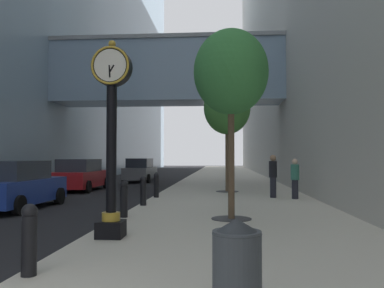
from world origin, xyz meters
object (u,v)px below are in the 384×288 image
at_px(bollard_fifth, 156,185).
at_px(car_blue_far, 16,186).
at_px(street_clock, 111,129).
at_px(car_grey_near, 140,170).
at_px(bollard_nearest, 29,238).
at_px(trash_bin, 237,267).
at_px(car_red_mid, 80,175).
at_px(street_tree_mid_near, 227,108).
at_px(bollard_fourth, 143,190).
at_px(bollard_third, 124,198).
at_px(street_tree_near, 231,73).
at_px(pedestrian_by_clock, 273,175).
at_px(pedestrian_walking, 295,178).

xyz_separation_m(bollard_fifth, car_blue_far, (-4.49, -3.05, 0.15)).
relative_size(street_clock, car_grey_near, 0.95).
height_order(bollard_nearest, trash_bin, trash_bin).
xyz_separation_m(car_red_mid, car_blue_far, (0.50, -7.81, -0.01)).
distance_m(bollard_nearest, street_tree_mid_near, 14.92).
height_order(bollard_fourth, street_tree_mid_near, street_tree_mid_near).
height_order(bollard_nearest, bollard_fifth, same).
xyz_separation_m(bollard_fourth, car_grey_near, (-3.29, 15.43, 0.16)).
relative_size(bollard_third, car_blue_far, 0.23).
height_order(bollard_fourth, trash_bin, trash_bin).
bearing_deg(street_tree_near, trash_bin, -90.81).
distance_m(pedestrian_by_clock, car_red_mid, 10.85).
relative_size(street_clock, pedestrian_by_clock, 2.35).
height_order(bollard_fourth, car_red_mid, car_red_mid).
height_order(bollard_fourth, car_grey_near, car_grey_near).
xyz_separation_m(street_tree_near, street_tree_mid_near, (0.00, 8.69, 0.09)).
xyz_separation_m(bollard_fifth, car_red_mid, (-4.99, 4.76, 0.16)).
bearing_deg(street_tree_mid_near, pedestrian_by_clock, -55.76).
height_order(bollard_fifth, pedestrian_walking, pedestrian_walking).
distance_m(bollard_fourth, trash_bin, 10.10).
relative_size(street_clock, trash_bin, 4.00).
bearing_deg(car_blue_far, bollard_fourth, 3.42).
relative_size(trash_bin, pedestrian_walking, 0.64).
distance_m(trash_bin, car_blue_far, 11.96).
distance_m(street_tree_mid_near, car_grey_near, 11.99).
height_order(street_tree_mid_near, pedestrian_walking, street_tree_mid_near).
relative_size(street_tree_mid_near, car_grey_near, 1.23).
relative_size(bollard_fourth, trash_bin, 0.98).
relative_size(bollard_nearest, car_blue_far, 0.23).
bearing_deg(bollard_third, car_red_mid, 115.79).
height_order(street_clock, trash_bin, street_clock).
bearing_deg(street_clock, pedestrian_walking, 57.12).
xyz_separation_m(street_tree_mid_near, pedestrian_by_clock, (1.88, -2.75, -3.16)).
distance_m(bollard_fourth, street_tree_near, 5.43).
height_order(street_tree_mid_near, pedestrian_by_clock, street_tree_mid_near).
bearing_deg(bollard_fifth, pedestrian_by_clock, 3.30).
relative_size(bollard_nearest, car_grey_near, 0.23).
height_order(street_clock, street_tree_mid_near, street_tree_mid_near).
relative_size(bollard_nearest, street_tree_mid_near, 0.19).
xyz_separation_m(bollard_third, trash_bin, (2.92, -6.88, -0.00)).
distance_m(trash_bin, pedestrian_walking, 12.59).
bearing_deg(street_tree_near, bollard_nearest, -118.82).
height_order(street_clock, car_red_mid, street_clock).
bearing_deg(bollard_nearest, car_red_mid, 107.43).
distance_m(street_tree_mid_near, pedestrian_walking, 5.31).
height_order(bollard_nearest, street_tree_mid_near, street_tree_mid_near).
distance_m(street_tree_mid_near, pedestrian_by_clock, 4.59).
distance_m(bollard_third, bollard_fifth, 5.57).
distance_m(street_tree_near, car_red_mid, 13.55).
relative_size(bollard_nearest, bollard_third, 1.00).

